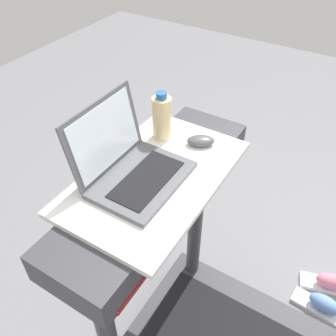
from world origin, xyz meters
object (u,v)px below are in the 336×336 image
Objects in this scene: sneaker_right at (329,282)px; computer_mouse at (201,141)px; sneaker_left at (322,304)px; water_bottle at (162,117)px; laptop at (130,165)px.

computer_mouse is at bearing 128.32° from sneaker_right.
sneaker_right is at bearing -83.65° from computer_mouse.
sneaker_left is at bearing 180.00° from sneaker_right.
laptop is at bearing -172.02° from water_bottle.
water_bottle is at bearing 115.57° from sneaker_left.
sneaker_right is (0.50, -0.64, -1.08)m from computer_mouse.
water_bottle reaches higher than computer_mouse.
sneaker_left is at bearing -64.43° from water_bottle.
water_bottle is at bearing 4.75° from laptop.
computer_mouse is at bearing -77.96° from water_bottle.
laptop is 1.19× the size of sneaker_left.
computer_mouse is (0.27, -0.11, -0.03)m from laptop.
water_bottle is 0.68× the size of sneaker_left.
water_bottle is 1.49m from sneaker_right.
water_bottle is (0.24, 0.03, 0.03)m from laptop.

